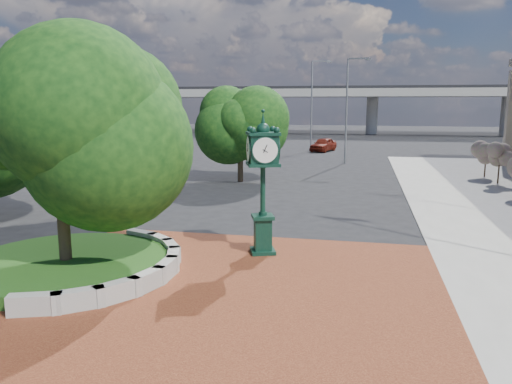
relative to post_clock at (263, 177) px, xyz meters
The scene contains 13 objects.
ground 4.00m from the post_clock, 98.50° to the right, with size 200.00×200.00×0.00m, color black.
plaza 4.79m from the post_clock, 96.39° to the right, with size 12.00×12.00×0.04m, color maroon.
planter_wall 4.94m from the post_clock, 136.45° to the right, with size 2.96×6.77×0.54m.
grass_bed 6.67m from the post_clock, 151.16° to the right, with size 6.10×6.10×0.40m, color #123F13.
overpass 67.12m from the post_clock, 90.57° to the left, with size 90.00×12.00×7.50m.
tree_planter 6.32m from the post_clock, 151.16° to the right, with size 5.20×5.20×6.33m.
tree_street 15.66m from the post_clock, 106.52° to the left, with size 4.40×4.40×5.45m.
post_clock is the anchor object (origin of this frame).
parked_car 36.37m from the post_clock, 91.24° to the left, with size 1.67×4.16×1.42m, color #5E180D.
street_lamp_near 26.49m from the post_clock, 85.65° to the left, with size 1.91×0.53×8.57m.
street_lamp_far 37.40m from the post_clock, 93.01° to the left, with size 2.08×0.44×9.29m.
shrub_mid 20.85m from the post_clock, 56.34° to the left, with size 1.20×1.20×2.20m.
shrub_far 23.28m from the post_clock, 60.63° to the left, with size 1.20×1.20×2.20m.
Camera 1 is at (3.60, -12.90, 5.04)m, focal length 35.00 mm.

